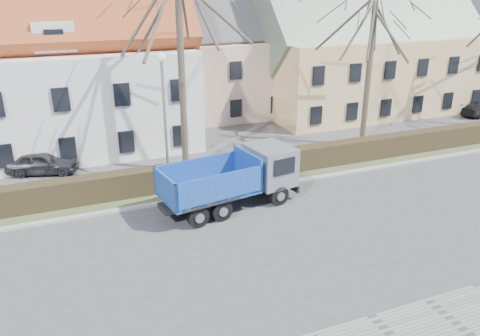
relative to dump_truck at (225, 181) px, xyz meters
name	(u,v)px	position (x,y,z in m)	size (l,w,h in m)	color
ground	(285,231)	(1.57, -3.09, -1.37)	(120.00, 120.00, 0.00)	#404042
curb_far	(244,189)	(1.57, 1.51, -1.31)	(80.00, 0.30, 0.12)	#979590
grass_strip	(233,178)	(1.57, 3.11, -1.32)	(80.00, 3.00, 0.10)	#43502D
hedge	(234,169)	(1.57, 2.91, -0.72)	(60.00, 0.90, 1.30)	black
building_pink	(217,64)	(5.57, 16.91, 2.63)	(10.80, 8.80, 8.00)	#D2AC94
building_yellow	(366,57)	(17.57, 13.91, 2.88)	(18.80, 10.80, 8.50)	#D9B377
tree_1	(181,58)	(-0.43, 5.41, 4.96)	(9.20, 9.20, 12.65)	#453C30
tree_2	(370,61)	(11.57, 5.41, 4.13)	(8.00, 8.00, 11.00)	#453C30
dump_truck	(225,181)	(0.00, 0.00, 0.00)	(6.84, 2.54, 2.73)	navy
streetlight	(165,120)	(-1.80, 3.91, 2.11)	(0.54, 0.54, 6.95)	#959596
cart_frame	(202,194)	(-0.74, 1.29, -1.09)	(0.61, 0.35, 0.56)	silver
parked_car_a	(42,162)	(-7.97, 7.90, -0.71)	(1.55, 3.85, 1.31)	#2A2A2F
parked_car_b	(479,109)	(24.84, 8.17, -0.81)	(1.55, 3.81, 1.11)	black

